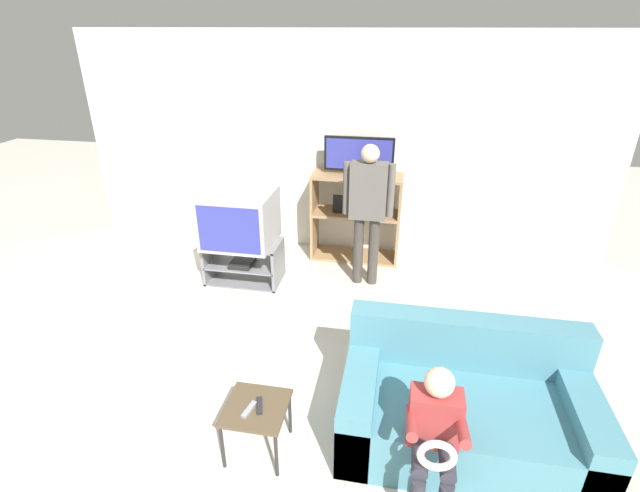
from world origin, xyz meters
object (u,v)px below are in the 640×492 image
media_shelf (356,216)px  remote_control_black (260,406)px  person_standing_adult (368,203)px  person_seated_child (434,433)px  remote_control_white (249,410)px  tv_stand (244,261)px  television_main (239,218)px  snack_table (256,412)px  television_flat (359,157)px  couch (464,407)px

media_shelf → remote_control_black: 3.03m
person_standing_adult → person_seated_child: bearing=-76.4°
media_shelf → remote_control_white: size_ratio=7.37×
tv_stand → television_main: (-0.01, -0.01, 0.53)m
person_seated_child → television_main: bearing=129.7°
remote_control_white → person_standing_adult: 2.57m
tv_stand → remote_control_white: tv_stand is taller
remote_control_black → person_seated_child: (1.09, -0.17, 0.16)m
media_shelf → snack_table: bearing=-95.8°
person_standing_adult → snack_table: bearing=-101.4°
television_flat → tv_stand: bearing=-144.7°
television_main → couch: size_ratio=0.45×
remote_control_black → person_standing_adult: bearing=61.5°
media_shelf → snack_table: size_ratio=2.62×
media_shelf → television_flat: size_ratio=1.33×
media_shelf → television_flat: (0.01, 0.02, 0.72)m
television_flat → snack_table: television_flat is taller
snack_table → remote_control_black: (0.02, 0.00, 0.06)m
television_main → couch: 2.93m
tv_stand → remote_control_white: size_ratio=5.73×
snack_table → remote_control_white: 0.08m
couch → media_shelf: bearing=111.6°
remote_control_black → person_standing_adult: size_ratio=0.09×
tv_stand → snack_table: tv_stand is taller
snack_table → person_seated_child: (1.11, -0.17, 0.22)m
television_flat → person_standing_adult: size_ratio=0.51×
media_shelf → snack_table: 3.04m
remote_control_white → person_standing_adult: (0.52, 2.46, 0.55)m
television_flat → remote_control_black: 3.17m
remote_control_black → couch: size_ratio=0.09×
remote_control_white → person_seated_child: size_ratio=0.16×
media_shelf → remote_control_black: media_shelf is taller
tv_stand → snack_table: 2.38m
tv_stand → remote_control_white: 2.41m
snack_table → remote_control_white: remote_control_white is taller
remote_control_white → couch: couch is taller
tv_stand → television_flat: 1.76m
remote_control_black → person_standing_adult: person_standing_adult is taller
snack_table → person_seated_child: person_seated_child is taller
television_main → snack_table: bearing=-68.7°
television_main → person_seated_child: bearing=-50.3°
remote_control_black → person_standing_adult: (0.46, 2.41, 0.55)m
snack_table → remote_control_white: bearing=-126.6°
television_main → person_seated_child: (1.98, -2.38, -0.21)m
media_shelf → couch: bearing=-68.4°
remote_control_black → couch: bearing=-2.7°
television_main → media_shelf: 1.44m
person_standing_adult → person_seated_child: (0.63, -2.58, -0.40)m
television_main → remote_control_white: (0.83, -2.25, -0.37)m
television_flat → person_seated_child: 3.38m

